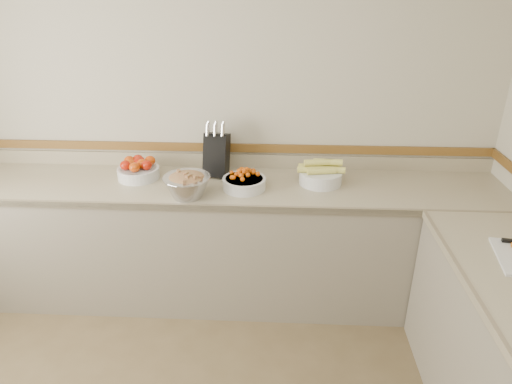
{
  "coord_description": "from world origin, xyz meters",
  "views": [
    {
      "loc": [
        0.48,
        -1.11,
        2.16
      ],
      "look_at": [
        0.35,
        1.35,
        1.0
      ],
      "focal_mm": 32.0,
      "sensor_mm": 36.0,
      "label": 1
    }
  ],
  "objects_px": {
    "cherry_tomato_bowl": "(244,181)",
    "rhubarb_bowl": "(187,184)",
    "tomato_bowl": "(138,169)",
    "corn_bowl": "(321,174)",
    "knife_block": "(217,153)"
  },
  "relations": [
    {
      "from": "corn_bowl",
      "to": "rhubarb_bowl",
      "type": "bearing_deg",
      "value": -163.25
    },
    {
      "from": "knife_block",
      "to": "rhubarb_bowl",
      "type": "bearing_deg",
      "value": -110.77
    },
    {
      "from": "corn_bowl",
      "to": "tomato_bowl",
      "type": "bearing_deg",
      "value": 178.83
    },
    {
      "from": "cherry_tomato_bowl",
      "to": "tomato_bowl",
      "type": "bearing_deg",
      "value": 169.36
    },
    {
      "from": "knife_block",
      "to": "rhubarb_bowl",
      "type": "relative_size",
      "value": 1.3
    },
    {
      "from": "tomato_bowl",
      "to": "cherry_tomato_bowl",
      "type": "distance_m",
      "value": 0.76
    },
    {
      "from": "tomato_bowl",
      "to": "corn_bowl",
      "type": "bearing_deg",
      "value": -1.17
    },
    {
      "from": "knife_block",
      "to": "corn_bowl",
      "type": "relative_size",
      "value": 1.22
    },
    {
      "from": "cherry_tomato_bowl",
      "to": "rhubarb_bowl",
      "type": "height_order",
      "value": "rhubarb_bowl"
    },
    {
      "from": "tomato_bowl",
      "to": "corn_bowl",
      "type": "distance_m",
      "value": 1.25
    },
    {
      "from": "cherry_tomato_bowl",
      "to": "corn_bowl",
      "type": "relative_size",
      "value": 0.9
    },
    {
      "from": "knife_block",
      "to": "tomato_bowl",
      "type": "distance_m",
      "value": 0.55
    },
    {
      "from": "cherry_tomato_bowl",
      "to": "corn_bowl",
      "type": "xyz_separation_m",
      "value": [
        0.51,
        0.11,
        0.01
      ]
    },
    {
      "from": "tomato_bowl",
      "to": "corn_bowl",
      "type": "xyz_separation_m",
      "value": [
        1.25,
        -0.03,
        0.0
      ]
    },
    {
      "from": "knife_block",
      "to": "cherry_tomato_bowl",
      "type": "height_order",
      "value": "knife_block"
    }
  ]
}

